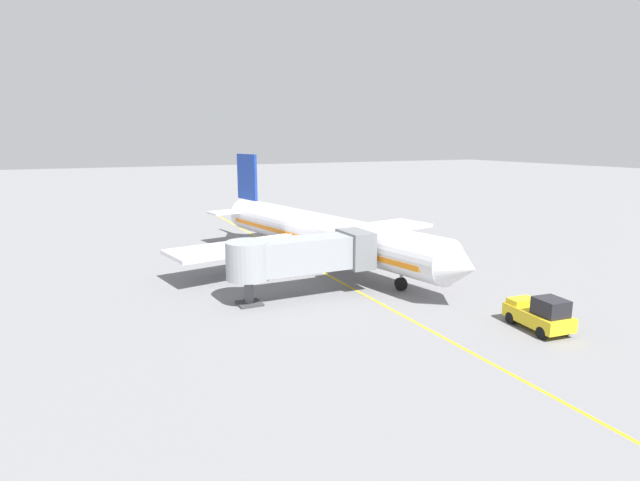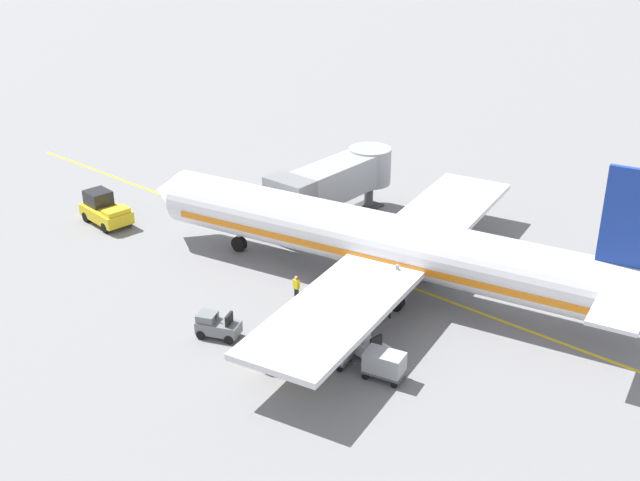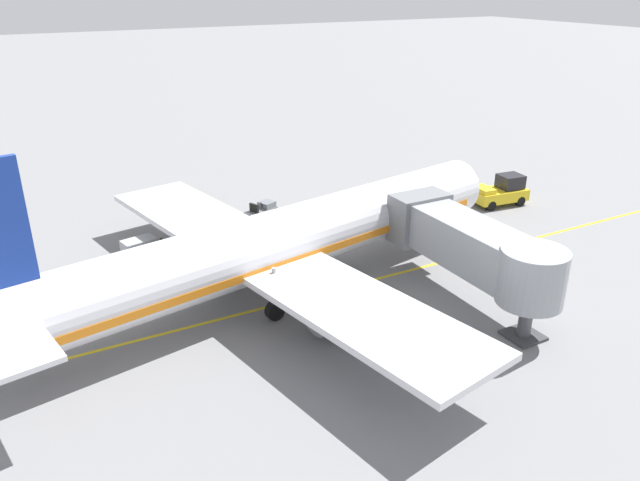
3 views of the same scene
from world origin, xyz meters
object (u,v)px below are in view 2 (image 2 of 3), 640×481
(pushback_tractor, at_px, (105,210))
(baggage_tug_trailing, at_px, (285,357))
(jet_bridge, at_px, (334,181))
(ground_crew_loader, at_px, (296,287))
(parked_airliner, at_px, (387,244))
(baggage_tug_spare, at_px, (217,326))
(baggage_tug_lead, at_px, (365,345))
(baggage_cart_second_in_train, at_px, (384,363))
(ground_crew_wing_walker, at_px, (390,303))
(baggage_cart_front, at_px, (331,348))

(pushback_tractor, bearing_deg, baggage_tug_trailing, -103.22)
(jet_bridge, xyz_separation_m, ground_crew_loader, (-10.87, -5.97, -2.50))
(parked_airliner, distance_m, baggage_tug_spare, 12.05)
(pushback_tractor, xyz_separation_m, baggage_tug_lead, (-1.84, -26.45, -0.39))
(baggage_tug_trailing, xyz_separation_m, baggage_cart_second_in_train, (2.72, -4.65, 0.24))
(pushback_tractor, relative_size, ground_crew_loader, 2.72)
(pushback_tractor, distance_m, ground_crew_loader, 19.25)
(jet_bridge, bearing_deg, parked_airliner, -122.58)
(parked_airliner, height_order, ground_crew_loader, parked_airliner)
(parked_airliner, distance_m, baggage_tug_trailing, 11.33)
(parked_airliner, distance_m, pushback_tractor, 23.29)
(baggage_tug_spare, bearing_deg, ground_crew_wing_walker, -37.20)
(parked_airliner, distance_m, baggage_cart_front, 9.65)
(pushback_tractor, bearing_deg, baggage_tug_spare, -107.10)
(baggage_tug_trailing, relative_size, ground_crew_wing_walker, 1.61)
(pushback_tractor, bearing_deg, baggage_tug_lead, -93.98)
(parked_airliner, xyz_separation_m, baggage_tug_lead, (-7.22, -3.88, -2.47))
(baggage_tug_spare, bearing_deg, ground_crew_loader, -5.36)
(baggage_tug_lead, xyz_separation_m, baggage_tug_spare, (-3.90, 7.79, 0.00))
(baggage_tug_spare, xyz_separation_m, baggage_cart_front, (2.17, -6.73, 0.24))
(parked_airliner, distance_m, ground_crew_loader, 6.35)
(parked_airliner, xyz_separation_m, baggage_cart_second_in_train, (-8.26, -5.93, -2.24))
(pushback_tractor, distance_m, baggage_tug_trailing, 24.49)
(pushback_tractor, distance_m, baggage_cart_second_in_train, 28.64)
(jet_bridge, bearing_deg, ground_crew_loader, -151.21)
(jet_bridge, distance_m, baggage_tug_lead, 18.83)
(baggage_cart_front, xyz_separation_m, baggage_cart_second_in_train, (0.69, -3.11, 0.00))
(jet_bridge, bearing_deg, baggage_tug_lead, -134.96)
(baggage_tug_spare, bearing_deg, jet_bridge, 17.53)
(baggage_cart_front, distance_m, ground_crew_wing_walker, 6.12)
(parked_airliner, relative_size, pushback_tractor, 8.07)
(ground_crew_wing_walker, distance_m, ground_crew_loader, 6.07)
(ground_crew_wing_walker, height_order, ground_crew_loader, same)
(baggage_tug_trailing, relative_size, baggage_cart_front, 0.91)
(parked_airliner, distance_m, baggage_cart_second_in_train, 10.41)
(baggage_cart_second_in_train, bearing_deg, parked_airliner, 35.65)
(baggage_tug_spare, bearing_deg, baggage_cart_front, -72.09)
(baggage_cart_front, distance_m, ground_crew_loader, 7.35)
(baggage_cart_second_in_train, bearing_deg, ground_crew_loader, 70.18)
(parked_airliner, relative_size, baggage_tug_trailing, 13.63)
(baggage_cart_front, bearing_deg, ground_crew_loader, 56.80)
(parked_airliner, bearing_deg, ground_crew_wing_walker, -140.09)
(baggage_cart_second_in_train, height_order, ground_crew_wing_walker, ground_crew_wing_walker)
(parked_airliner, bearing_deg, baggage_tug_lead, -151.74)
(baggage_tug_spare, bearing_deg, parked_airliner, -19.35)
(pushback_tractor, bearing_deg, parked_airliner, -76.58)
(baggage_tug_lead, bearing_deg, parked_airliner, 28.26)
(ground_crew_wing_walker, bearing_deg, ground_crew_loader, 110.08)
(baggage_cart_front, xyz_separation_m, ground_crew_loader, (4.02, 6.15, 0.00))
(jet_bridge, xyz_separation_m, baggage_cart_front, (-14.89, -12.12, -2.50))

